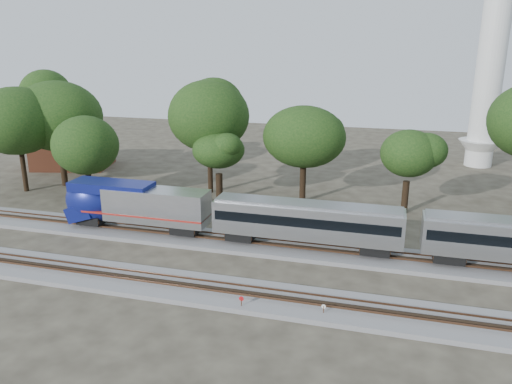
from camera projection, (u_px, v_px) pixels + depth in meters
ground at (200, 268)px, 44.00m from camera, size 160.00×160.00×0.00m
track_far at (222, 241)px, 49.48m from camera, size 160.00×5.00×0.73m
track_near at (182, 287)px, 40.25m from camera, size 160.00×5.00×0.73m
switch_stand_red at (241, 302)px, 36.90m from camera, size 0.37×0.07×1.15m
switch_stand_white at (324, 309)px, 35.98m from camera, size 0.33×0.08×1.05m
switch_lever at (250, 311)px, 36.78m from camera, size 0.58×0.47×0.30m
brick_building at (73, 150)px, 78.81m from camera, size 12.79×10.34×5.42m
tree_0 at (17, 121)px, 64.01m from camera, size 9.56×9.56×13.48m
tree_1 at (57, 116)px, 66.67m from camera, size 9.76×9.76×13.75m
tree_2 at (85, 145)px, 60.94m from camera, size 7.13×7.13×10.05m
tree_3 at (209, 116)px, 63.23m from camera, size 10.28×10.28×14.49m
tree_4 at (218, 150)px, 60.70m from camera, size 6.63×6.63×9.34m
tree_5 at (304, 137)px, 60.04m from camera, size 8.30×8.30×11.70m
tree_6 at (409, 154)px, 56.28m from camera, size 7.18×7.18×10.12m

